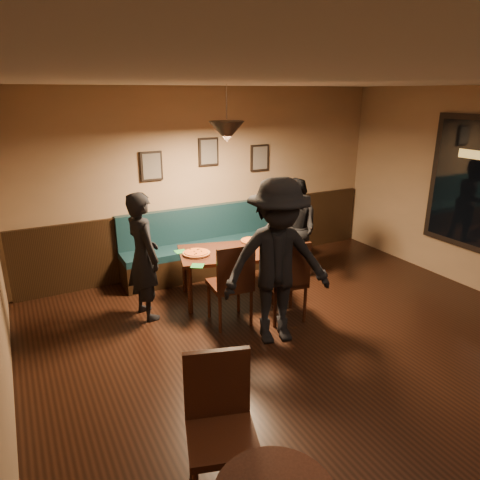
{
  "coord_description": "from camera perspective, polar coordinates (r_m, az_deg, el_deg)",
  "views": [
    {
      "loc": [
        -2.73,
        -2.74,
        2.71
      ],
      "look_at": [
        -0.29,
        1.89,
        0.95
      ],
      "focal_mm": 33.02,
      "sensor_mm": 36.0,
      "label": 1
    }
  ],
  "objects": [
    {
      "name": "diner_left",
      "position": [
        5.52,
        -12.38,
        -2.08
      ],
      "size": [
        0.47,
        0.64,
        1.61
      ],
      "primitive_type": "imported",
      "rotation": [
        0.0,
        0.0,
        1.73
      ],
      "color": "black",
      "rests_on": "floor"
    },
    {
      "name": "floor",
      "position": [
        4.72,
        14.59,
        -17.13
      ],
      "size": [
        7.0,
        7.0,
        0.0
      ],
      "primitive_type": "plane",
      "color": "black",
      "rests_on": "ground"
    },
    {
      "name": "pizza_c",
      "position": [
        6.28,
        1.56,
        -0.07
      ],
      "size": [
        0.34,
        0.34,
        0.04
      ],
      "primitive_type": "cylinder",
      "rotation": [
        0.0,
        0.0,
        0.07
      ],
      "color": "orange",
      "rests_on": "dining_table"
    },
    {
      "name": "cutlery_set",
      "position": [
        5.56,
        -0.15,
        -2.74
      ],
      "size": [
        0.19,
        0.09,
        0.0
      ],
      "primitive_type": "cube",
      "rotation": [
        0.0,
        0.0,
        1.95
      ],
      "color": "silver",
      "rests_on": "dining_table"
    },
    {
      "name": "picture_left",
      "position": [
        6.55,
        -11.38,
        9.35
      ],
      "size": [
        0.32,
        0.04,
        0.42
      ],
      "primitive_type": "cube",
      "color": "black",
      "rests_on": "wall_back"
    },
    {
      "name": "diner_front",
      "position": [
        4.84,
        4.88,
        -2.96
      ],
      "size": [
        1.35,
        0.97,
        1.88
      ],
      "primitive_type": "imported",
      "rotation": [
        0.0,
        0.0,
        -0.24
      ],
      "color": "black",
      "rests_on": "floor"
    },
    {
      "name": "wainscot",
      "position": [
        7.14,
        -3.86,
        0.49
      ],
      "size": [
        5.88,
        0.06,
        1.0
      ],
      "primitive_type": "cube",
      "color": "black",
      "rests_on": "ground"
    },
    {
      "name": "booth_bench",
      "position": [
        6.9,
        -2.94,
        -0.12
      ],
      "size": [
        3.0,
        0.6,
        1.0
      ],
      "primitive_type": null,
      "color": "#0F232D",
      "rests_on": "ground"
    },
    {
      "name": "pizza_b",
      "position": [
        5.76,
        -0.64,
        -1.81
      ],
      "size": [
        0.42,
        0.42,
        0.04
      ],
      "primitive_type": "cylinder",
      "rotation": [
        0.0,
        0.0,
        0.21
      ],
      "color": "#D46428",
      "rests_on": "dining_table"
    },
    {
      "name": "napkin_a",
      "position": [
        5.94,
        -7.68,
        -1.49
      ],
      "size": [
        0.15,
        0.15,
        0.01
      ],
      "primitive_type": "cube",
      "rotation": [
        0.0,
        0.0,
        -0.01
      ],
      "color": "#227F33",
      "rests_on": "dining_table"
    },
    {
      "name": "cafe_chair_far",
      "position": [
        3.24,
        -2.35,
        -23.93
      ],
      "size": [
        0.58,
        0.58,
        1.05
      ],
      "primitive_type": null,
      "rotation": [
        0.0,
        0.0,
        2.84
      ],
      "color": "black",
      "rests_on": "floor"
    },
    {
      "name": "chair_near_left",
      "position": [
        5.35,
        -1.36,
        -5.53
      ],
      "size": [
        0.5,
        0.5,
        1.05
      ],
      "primitive_type": null,
      "rotation": [
        0.0,
        0.0,
        -0.09
      ],
      "color": "black",
      "rests_on": "floor"
    },
    {
      "name": "tabasco_bottle",
      "position": [
        6.06,
        3.34,
        -0.32
      ],
      "size": [
        0.03,
        0.03,
        0.13
      ],
      "primitive_type": "cylinder",
      "rotation": [
        0.0,
        0.0,
        0.01
      ],
      "color": "#A81205",
      "rests_on": "dining_table"
    },
    {
      "name": "ceiling",
      "position": [
        3.87,
        18.12,
        19.03
      ],
      "size": [
        7.0,
        7.0,
        0.0
      ],
      "primitive_type": "plane",
      "rotation": [
        3.14,
        0.0,
        0.0
      ],
      "color": "silver",
      "rests_on": "ground"
    },
    {
      "name": "pendant_lamp",
      "position": [
        5.57,
        -1.73,
        13.83
      ],
      "size": [
        0.44,
        0.44,
        0.25
      ],
      "primitive_type": "cone",
      "rotation": [
        3.14,
        0.0,
        0.0
      ],
      "color": "black",
      "rests_on": "ceiling"
    },
    {
      "name": "picture_center",
      "position": [
        6.84,
        -4.1,
        11.31
      ],
      "size": [
        0.32,
        0.04,
        0.42
      ],
      "primitive_type": "cube",
      "color": "black",
      "rests_on": "wall_back"
    },
    {
      "name": "diner_right",
      "position": [
        6.6,
        7.08,
        1.28
      ],
      "size": [
        0.65,
        0.8,
        1.53
      ],
      "primitive_type": "imported",
      "rotation": [
        0.0,
        0.0,
        -1.47
      ],
      "color": "black",
      "rests_on": "floor"
    },
    {
      "name": "soda_glass",
      "position": [
        5.9,
        4.45,
        -0.73
      ],
      "size": [
        0.1,
        0.1,
        0.16
      ],
      "primitive_type": "cylinder",
      "rotation": [
        0.0,
        0.0,
        -0.38
      ],
      "color": "black",
      "rests_on": "dining_table"
    },
    {
      "name": "wall_back",
      "position": [
        6.94,
        -4.12,
        7.64
      ],
      "size": [
        6.0,
        0.0,
        6.0
      ],
      "primitive_type": "plane",
      "rotation": [
        1.57,
        0.0,
        0.0
      ],
      "color": "#8C704F",
      "rests_on": "ground"
    },
    {
      "name": "napkin_b",
      "position": [
        5.44,
        -5.52,
        -3.34
      ],
      "size": [
        0.21,
        0.21,
        0.01
      ],
      "primitive_type": "cube",
      "rotation": [
        0.0,
        0.0,
        -0.56
      ],
      "color": "#1F742C",
      "rests_on": "dining_table"
    },
    {
      "name": "picture_right",
      "position": [
        7.26,
        2.54,
        10.57
      ],
      "size": [
        0.32,
        0.04,
        0.42
      ],
      "primitive_type": "cube",
      "color": "black",
      "rests_on": "wall_back"
    },
    {
      "name": "dining_table",
      "position": [
        6.04,
        -1.55,
        -4.53
      ],
      "size": [
        1.45,
        1.13,
        0.69
      ],
      "primitive_type": "cube",
      "rotation": [
        0.0,
        0.0,
        -0.26
      ],
      "color": "black",
      "rests_on": "floor"
    },
    {
      "name": "chair_near_right",
      "position": [
        5.48,
        5.72,
        -5.04
      ],
      "size": [
        0.53,
        0.53,
        1.05
      ],
      "primitive_type": null,
      "rotation": [
        0.0,
        0.0,
        -0.16
      ],
      "color": "black",
      "rests_on": "floor"
    },
    {
      "name": "pizza_a",
      "position": [
        5.81,
        -5.65,
        -1.71
      ],
      "size": [
        0.46,
        0.46,
        0.04
      ],
      "primitive_type": "cylinder",
      "rotation": [
        0.0,
        0.0,
        0.33
      ],
      "color": "orange",
      "rests_on": "dining_table"
    }
  ]
}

